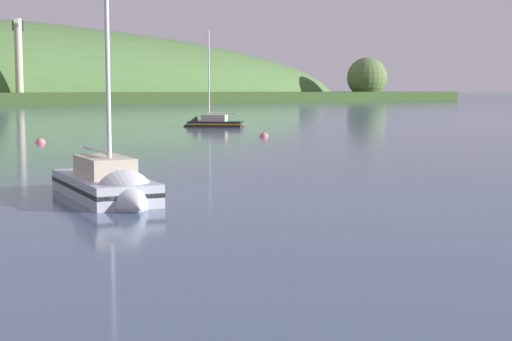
{
  "coord_description": "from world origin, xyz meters",
  "views": [
    {
      "loc": [
        -5.6,
        3.08,
        3.97
      ],
      "look_at": [
        7.74,
        28.07,
        1.02
      ],
      "focal_mm": 54.65,
      "sensor_mm": 36.0,
      "label": 1
    }
  ],
  "objects_px": {
    "sailboat_outer_reach": "(110,191)",
    "dockside_crane": "(19,62)",
    "mooring_buoy_far_upstream": "(41,143)",
    "sailboat_midwater_white": "(209,125)",
    "mooring_buoy_midchannel": "(264,137)"
  },
  "relations": [
    {
      "from": "sailboat_outer_reach",
      "to": "sailboat_midwater_white",
      "type": "bearing_deg",
      "value": 153.45
    },
    {
      "from": "dockside_crane",
      "to": "mooring_buoy_midchannel",
      "type": "bearing_deg",
      "value": 9.14
    },
    {
      "from": "sailboat_midwater_white",
      "to": "mooring_buoy_far_upstream",
      "type": "bearing_deg",
      "value": 75.64
    },
    {
      "from": "mooring_buoy_far_upstream",
      "to": "sailboat_outer_reach",
      "type": "bearing_deg",
      "value": -98.39
    },
    {
      "from": "sailboat_outer_reach",
      "to": "mooring_buoy_far_upstream",
      "type": "height_order",
      "value": "sailboat_outer_reach"
    },
    {
      "from": "mooring_buoy_far_upstream",
      "to": "dockside_crane",
      "type": "bearing_deg",
      "value": 79.26
    },
    {
      "from": "mooring_buoy_midchannel",
      "to": "mooring_buoy_far_upstream",
      "type": "relative_size",
      "value": 1.0
    },
    {
      "from": "dockside_crane",
      "to": "sailboat_outer_reach",
      "type": "bearing_deg",
      "value": 2.66
    },
    {
      "from": "dockside_crane",
      "to": "sailboat_midwater_white",
      "type": "relative_size",
      "value": 2.0
    },
    {
      "from": "sailboat_midwater_white",
      "to": "mooring_buoy_midchannel",
      "type": "distance_m",
      "value": 17.9
    },
    {
      "from": "dockside_crane",
      "to": "sailboat_midwater_white",
      "type": "bearing_deg",
      "value": 9.89
    },
    {
      "from": "sailboat_outer_reach",
      "to": "dockside_crane",
      "type": "bearing_deg",
      "value": 171.43
    },
    {
      "from": "sailboat_outer_reach",
      "to": "mooring_buoy_midchannel",
      "type": "height_order",
      "value": "sailboat_outer_reach"
    },
    {
      "from": "dockside_crane",
      "to": "mooring_buoy_far_upstream",
      "type": "bearing_deg",
      "value": 2.26
    },
    {
      "from": "dockside_crane",
      "to": "sailboat_midwater_white",
      "type": "distance_m",
      "value": 135.41
    }
  ]
}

